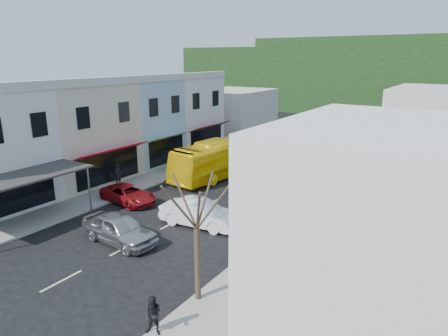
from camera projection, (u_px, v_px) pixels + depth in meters
ground at (172, 223)px, 25.07m from camera, size 120.00×120.00×0.00m
sidewalk_left at (180, 169)px, 37.06m from camera, size 3.00×52.00×0.15m
sidewalk_right at (339, 198)px, 29.24m from camera, size 3.00×52.00×0.15m
shopfront_row at (97, 130)px, 34.56m from camera, size 8.25×30.00×8.00m
right_building at (396, 240)px, 13.72m from camera, size 8.00×9.00×8.00m
distant_block_left at (234, 113)px, 52.40m from camera, size 8.00×10.00×6.00m
distant_block_right at (431, 121)px, 42.69m from camera, size 8.00×12.00×7.00m
hillside at (384, 75)px, 76.75m from camera, size 80.00×26.00×14.00m
bus at (225, 158)px, 35.01m from camera, size 3.68×11.80×3.10m
car_silver at (119, 231)px, 22.32m from camera, size 4.50×2.05×1.40m
car_white at (199, 215)px, 24.52m from camera, size 4.57×2.26×1.40m
car_red at (128, 193)px, 28.42m from camera, size 4.77×2.36×1.40m
car_black_near at (292, 173)px, 33.45m from camera, size 4.59×2.07×1.40m
car_navy_mid at (330, 157)px, 38.63m from camera, size 4.45×1.92×1.40m
car_black_far at (278, 148)px, 42.87m from camera, size 4.58×2.29×1.40m
car_navy_far at (329, 146)px, 43.56m from camera, size 4.60×2.10×1.40m
pedestrian_left at (118, 175)px, 31.77m from camera, size 0.42×0.61×1.70m
pedestrian_right at (154, 314)px, 14.59m from camera, size 0.81×0.66×1.70m
direction_sign at (252, 217)px, 21.37m from camera, size 1.39×1.76×3.62m
street_tree at (197, 229)px, 16.17m from camera, size 2.79×2.79×6.71m
traffic_signal at (382, 127)px, 46.05m from camera, size 0.85×1.12×4.60m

